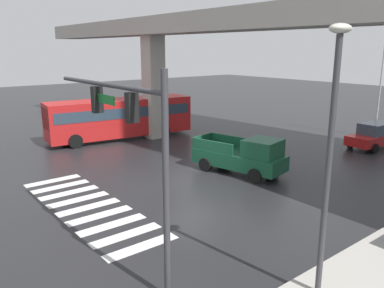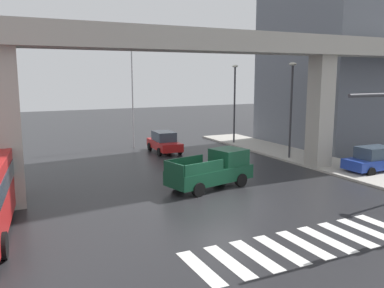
{
  "view_description": "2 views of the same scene",
  "coord_description": "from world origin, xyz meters",
  "px_view_note": "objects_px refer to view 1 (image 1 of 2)",
  "views": [
    {
      "loc": [
        15.05,
        -11.81,
        6.67
      ],
      "look_at": [
        -0.46,
        0.49,
        1.8
      ],
      "focal_mm": 36.45,
      "sensor_mm": 36.0,
      "label": 1
    },
    {
      "loc": [
        -10.22,
        -16.85,
        6.3
      ],
      "look_at": [
        -1.43,
        1.12,
        2.94
      ],
      "focal_mm": 38.37,
      "sensor_mm": 36.0,
      "label": 2
    }
  ],
  "objects_px": {
    "city_bus": "(120,116)",
    "traffic_signal_mast": "(131,131)",
    "pickup_truck": "(243,156)",
    "sedan_red": "(374,136)",
    "street_lamp_near_corner": "(331,136)"
  },
  "relations": [
    {
      "from": "city_bus",
      "to": "traffic_signal_mast",
      "type": "relative_size",
      "value": 1.7
    },
    {
      "from": "pickup_truck",
      "to": "city_bus",
      "type": "relative_size",
      "value": 0.49
    },
    {
      "from": "sedan_red",
      "to": "street_lamp_near_corner",
      "type": "xyz_separation_m",
      "value": [
        7.39,
        -17.44,
        3.7
      ]
    },
    {
      "from": "pickup_truck",
      "to": "traffic_signal_mast",
      "type": "bearing_deg",
      "value": -63.63
    },
    {
      "from": "sedan_red",
      "to": "traffic_signal_mast",
      "type": "distance_m",
      "value": 21.23
    },
    {
      "from": "sedan_red",
      "to": "traffic_signal_mast",
      "type": "relative_size",
      "value": 0.68
    },
    {
      "from": "city_bus",
      "to": "street_lamp_near_corner",
      "type": "relative_size",
      "value": 1.52
    },
    {
      "from": "city_bus",
      "to": "traffic_signal_mast",
      "type": "height_order",
      "value": "traffic_signal_mast"
    },
    {
      "from": "city_bus",
      "to": "traffic_signal_mast",
      "type": "bearing_deg",
      "value": -26.99
    },
    {
      "from": "pickup_truck",
      "to": "sedan_red",
      "type": "distance_m",
      "value": 11.31
    },
    {
      "from": "city_bus",
      "to": "traffic_signal_mast",
      "type": "distance_m",
      "value": 18.77
    },
    {
      "from": "city_bus",
      "to": "sedan_red",
      "type": "bearing_deg",
      "value": 42.47
    },
    {
      "from": "pickup_truck",
      "to": "traffic_signal_mast",
      "type": "height_order",
      "value": "traffic_signal_mast"
    },
    {
      "from": "sedan_red",
      "to": "street_lamp_near_corner",
      "type": "relative_size",
      "value": 0.61
    },
    {
      "from": "city_bus",
      "to": "sedan_red",
      "type": "xyz_separation_m",
      "value": [
        13.4,
        12.26,
        -0.87
      ]
    }
  ]
}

